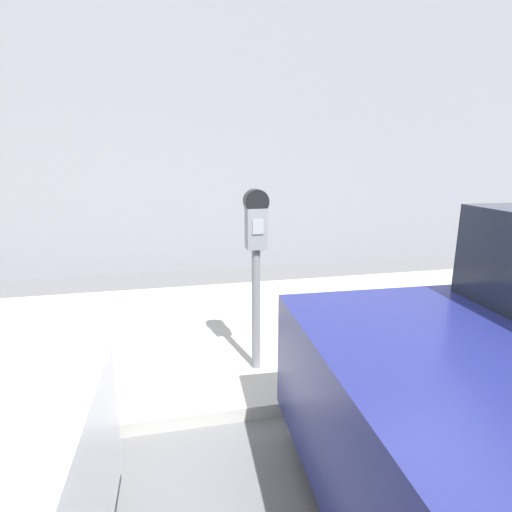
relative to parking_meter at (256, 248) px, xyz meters
name	(u,v)px	position (x,y,z in m)	size (l,w,h in m)	color
ground_plane	(401,497)	(0.52, -1.33, -1.11)	(60.00, 60.00, 0.00)	slate
sidewalk	(286,325)	(0.52, 0.87, -1.06)	(24.00, 2.80, 0.10)	#ADAAA3
building_facade	(239,57)	(0.52, 3.62, 2.16)	(24.00, 0.30, 6.53)	gray
parking_meter	(256,248)	(0.00, 0.00, 0.00)	(0.18, 0.14, 1.45)	slate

